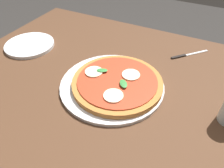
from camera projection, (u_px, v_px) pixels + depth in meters
dining_table at (126, 123)px, 0.73m from camera, size 1.39×1.07×0.71m
serving_tray at (112, 85)px, 0.74m from camera, size 0.35×0.35×0.01m
pizza at (117, 82)px, 0.72m from camera, size 0.30×0.30×0.03m
plate_white at (30, 45)px, 0.94m from camera, size 0.21×0.21×0.01m
knife at (185, 55)px, 0.89m from camera, size 0.13×0.14×0.01m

